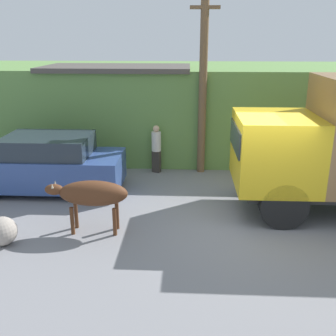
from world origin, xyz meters
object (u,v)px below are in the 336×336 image
brown_cow (92,194)px  pedestrian_on_hill (156,147)px  utility_pole (203,80)px  roadside_rock (2,231)px  parked_suv (47,164)px

brown_cow → pedestrian_on_hill: 4.43m
pedestrian_on_hill → utility_pole: (1.47, 0.14, 2.14)m
brown_cow → utility_pole: (2.60, 4.43, 2.08)m
brown_cow → pedestrian_on_hill: pedestrian_on_hill is taller
pedestrian_on_hill → roadside_rock: (-2.95, -4.99, -0.56)m
pedestrian_on_hill → roadside_rock: size_ratio=2.49×
parked_suv → utility_pole: (4.51, 1.94, 2.22)m
brown_cow → parked_suv: parked_suv is taller
parked_suv → roadside_rock: bearing=-87.0°
parked_suv → pedestrian_on_hill: size_ratio=2.76×
brown_cow → parked_suv: size_ratio=0.43×
utility_pole → brown_cow: bearing=-120.4°
parked_suv → pedestrian_on_hill: (3.03, 1.80, 0.08)m
brown_cow → utility_pole: bearing=51.8°
brown_cow → parked_suv: 3.13m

